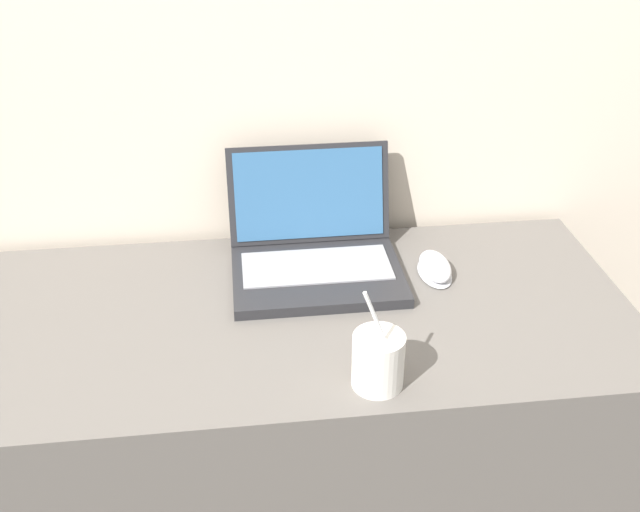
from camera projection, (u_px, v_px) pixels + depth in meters
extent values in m
cube|color=#5B5651|center=(279.00, 470.00, 1.50)|extent=(1.27, 0.55, 0.77)
cube|color=#232326|center=(318.00, 276.00, 1.39)|extent=(0.31, 0.23, 0.02)
cube|color=gray|center=(316.00, 266.00, 1.40)|extent=(0.28, 0.12, 0.00)
cube|color=#232326|center=(309.00, 194.00, 1.46)|extent=(0.31, 0.07, 0.19)
cube|color=#2D567F|center=(309.00, 194.00, 1.45)|extent=(0.29, 0.05, 0.17)
cylinder|color=silver|center=(378.00, 361.00, 1.12)|extent=(0.08, 0.08, 0.09)
cylinder|color=black|center=(379.00, 339.00, 1.10)|extent=(0.07, 0.07, 0.01)
cylinder|color=white|center=(381.00, 333.00, 1.08)|extent=(0.06, 0.01, 0.15)
ellipsoid|color=#B2B2B7|center=(434.00, 273.00, 1.41)|extent=(0.06, 0.11, 0.01)
ellipsoid|color=silver|center=(435.00, 266.00, 1.41)|extent=(0.06, 0.11, 0.03)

